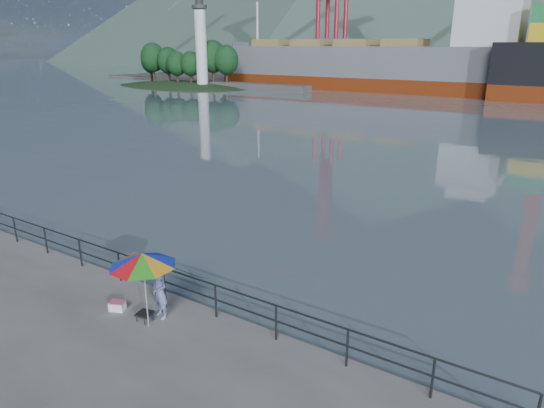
{
  "coord_description": "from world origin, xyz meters",
  "views": [
    {
      "loc": [
        10.87,
        -7.45,
        7.31
      ],
      "look_at": [
        2.06,
        6.0,
        2.0
      ],
      "focal_mm": 32.0,
      "sensor_mm": 36.0,
      "label": 1
    }
  ],
  "objects_px": {
    "cooler_bag": "(117,306)",
    "bulk_carrier": "(383,65)",
    "beach_umbrella": "(143,260)",
    "fisherman": "(160,292)"
  },
  "relations": [
    {
      "from": "fisherman",
      "to": "bulk_carrier",
      "type": "height_order",
      "value": "bulk_carrier"
    },
    {
      "from": "cooler_bag",
      "to": "bulk_carrier",
      "type": "xyz_separation_m",
      "value": [
        -20.49,
        73.85,
        3.93
      ]
    },
    {
      "from": "beach_umbrella",
      "to": "cooler_bag",
      "type": "height_order",
      "value": "beach_umbrella"
    },
    {
      "from": "beach_umbrella",
      "to": "cooler_bag",
      "type": "bearing_deg",
      "value": 175.77
    },
    {
      "from": "beach_umbrella",
      "to": "fisherman",
      "type": "bearing_deg",
      "value": 95.64
    },
    {
      "from": "beach_umbrella",
      "to": "bulk_carrier",
      "type": "distance_m",
      "value": 77.15
    },
    {
      "from": "beach_umbrella",
      "to": "bulk_carrier",
      "type": "height_order",
      "value": "bulk_carrier"
    },
    {
      "from": "beach_umbrella",
      "to": "cooler_bag",
      "type": "xyz_separation_m",
      "value": [
        -1.39,
        0.1,
        -1.86
      ]
    },
    {
      "from": "bulk_carrier",
      "to": "beach_umbrella",
      "type": "bearing_deg",
      "value": -73.52
    },
    {
      "from": "cooler_bag",
      "to": "bulk_carrier",
      "type": "height_order",
      "value": "bulk_carrier"
    }
  ]
}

